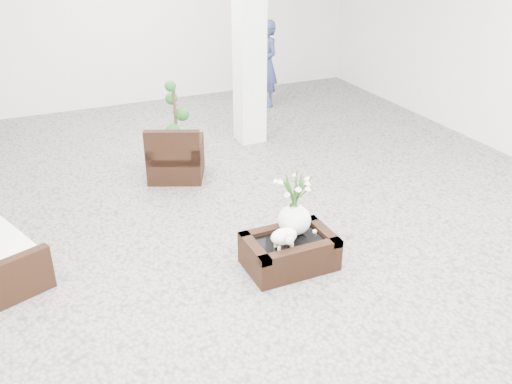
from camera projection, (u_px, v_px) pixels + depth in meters
name	position (u px, v px, depth m)	size (l,w,h in m)	color
ground	(252.00, 238.00, 6.30)	(11.00, 11.00, 0.00)	gray
column	(249.00, 28.00, 8.24)	(0.40, 0.40, 3.50)	white
coffee_table	(289.00, 253.00, 5.73)	(0.90, 0.60, 0.31)	black
sheep_figurine	(284.00, 238.00, 5.49)	(0.28, 0.23, 0.21)	white
planter_narcissus	(295.00, 199.00, 5.60)	(0.44, 0.44, 0.80)	white
tealight	(315.00, 231.00, 5.78)	(0.04, 0.04, 0.03)	white
armchair	(176.00, 150.00, 7.60)	(0.72, 0.69, 0.77)	black
topiary	(176.00, 129.00, 7.55)	(0.35, 0.35, 1.31)	#184B18
shopper	(267.00, 64.00, 10.28)	(0.57, 0.38, 1.57)	navy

